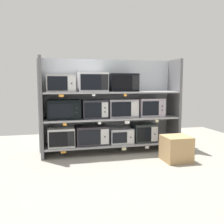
{
  "coord_description": "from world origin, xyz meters",
  "views": [
    {
      "loc": [
        -1.07,
        -4.43,
        1.26
      ],
      "look_at": [
        0.0,
        0.0,
        0.74
      ],
      "focal_mm": 40.42,
      "sensor_mm": 36.0,
      "label": 1
    }
  ],
  "objects_px": {
    "microwave_4": "(64,109)",
    "microwave_5": "(94,109)",
    "microwave_2": "(120,135)",
    "microwave_8": "(61,83)",
    "microwave_1": "(92,135)",
    "microwave_0": "(61,137)",
    "microwave_6": "(122,108)",
    "microwave_7": "(150,107)",
    "microwave_9": "(93,82)",
    "microwave_3": "(144,132)",
    "shipping_carton": "(176,148)",
    "microwave_10": "(123,83)"
  },
  "relations": [
    {
      "from": "microwave_3",
      "to": "microwave_8",
      "type": "xyz_separation_m",
      "value": [
        -1.52,
        -0.0,
        0.92
      ]
    },
    {
      "from": "microwave_0",
      "to": "microwave_6",
      "type": "height_order",
      "value": "microwave_6"
    },
    {
      "from": "microwave_4",
      "to": "microwave_5",
      "type": "xyz_separation_m",
      "value": [
        0.54,
        -0.0,
        -0.0
      ]
    },
    {
      "from": "microwave_4",
      "to": "microwave_8",
      "type": "distance_m",
      "value": 0.45
    },
    {
      "from": "microwave_5",
      "to": "shipping_carton",
      "type": "height_order",
      "value": "microwave_5"
    },
    {
      "from": "microwave_1",
      "to": "shipping_carton",
      "type": "distance_m",
      "value": 1.49
    },
    {
      "from": "microwave_2",
      "to": "microwave_3",
      "type": "distance_m",
      "value": 0.46
    },
    {
      "from": "microwave_2",
      "to": "microwave_9",
      "type": "bearing_deg",
      "value": -179.96
    },
    {
      "from": "microwave_8",
      "to": "microwave_9",
      "type": "bearing_deg",
      "value": 0.0
    },
    {
      "from": "microwave_3",
      "to": "microwave_8",
      "type": "bearing_deg",
      "value": -179.99
    },
    {
      "from": "microwave_9",
      "to": "microwave_5",
      "type": "bearing_deg",
      "value": 0.08
    },
    {
      "from": "microwave_5",
      "to": "shipping_carton",
      "type": "relative_size",
      "value": 1.04
    },
    {
      "from": "microwave_1",
      "to": "microwave_2",
      "type": "distance_m",
      "value": 0.53
    },
    {
      "from": "microwave_1",
      "to": "microwave_4",
      "type": "xyz_separation_m",
      "value": [
        -0.49,
        0.0,
        0.47
      ]
    },
    {
      "from": "microwave_10",
      "to": "microwave_1",
      "type": "bearing_deg",
      "value": -179.98
    },
    {
      "from": "microwave_2",
      "to": "microwave_4",
      "type": "height_order",
      "value": "microwave_4"
    },
    {
      "from": "microwave_3",
      "to": "microwave_9",
      "type": "relative_size",
      "value": 0.84
    },
    {
      "from": "microwave_7",
      "to": "microwave_10",
      "type": "distance_m",
      "value": 0.7
    },
    {
      "from": "microwave_8",
      "to": "microwave_7",
      "type": "bearing_deg",
      "value": 0.01
    },
    {
      "from": "microwave_5",
      "to": "microwave_6",
      "type": "bearing_deg",
      "value": 0.0
    },
    {
      "from": "microwave_5",
      "to": "microwave_9",
      "type": "xyz_separation_m",
      "value": [
        -0.03,
        -0.0,
        0.48
      ]
    },
    {
      "from": "microwave_4",
      "to": "microwave_6",
      "type": "xyz_separation_m",
      "value": [
        1.06,
        -0.0,
        -0.0
      ]
    },
    {
      "from": "microwave_1",
      "to": "microwave_4",
      "type": "relative_size",
      "value": 1.0
    },
    {
      "from": "microwave_5",
      "to": "microwave_8",
      "type": "xyz_separation_m",
      "value": [
        -0.58,
        -0.0,
        0.46
      ]
    },
    {
      "from": "microwave_7",
      "to": "shipping_carton",
      "type": "height_order",
      "value": "microwave_7"
    },
    {
      "from": "microwave_3",
      "to": "microwave_6",
      "type": "bearing_deg",
      "value": -180.0
    },
    {
      "from": "microwave_1",
      "to": "shipping_carton",
      "type": "height_order",
      "value": "microwave_1"
    },
    {
      "from": "microwave_4",
      "to": "microwave_8",
      "type": "bearing_deg",
      "value": -179.62
    },
    {
      "from": "microwave_6",
      "to": "microwave_8",
      "type": "bearing_deg",
      "value": -179.99
    },
    {
      "from": "microwave_0",
      "to": "microwave_4",
      "type": "height_order",
      "value": "microwave_4"
    },
    {
      "from": "microwave_0",
      "to": "microwave_9",
      "type": "xyz_separation_m",
      "value": [
        0.56,
        -0.0,
        0.95
      ]
    },
    {
      "from": "microwave_3",
      "to": "microwave_5",
      "type": "bearing_deg",
      "value": -180.0
    },
    {
      "from": "microwave_1",
      "to": "microwave_2",
      "type": "relative_size",
      "value": 1.33
    },
    {
      "from": "microwave_2",
      "to": "microwave_8",
      "type": "height_order",
      "value": "microwave_8"
    },
    {
      "from": "microwave_0",
      "to": "microwave_8",
      "type": "relative_size",
      "value": 0.93
    },
    {
      "from": "microwave_5",
      "to": "microwave_2",
      "type": "bearing_deg",
      "value": 0.04
    },
    {
      "from": "microwave_0",
      "to": "microwave_4",
      "type": "distance_m",
      "value": 0.48
    },
    {
      "from": "microwave_0",
      "to": "microwave_3",
      "type": "relative_size",
      "value": 1.06
    },
    {
      "from": "microwave_8",
      "to": "microwave_3",
      "type": "bearing_deg",
      "value": 0.01
    },
    {
      "from": "microwave_6",
      "to": "microwave_8",
      "type": "xyz_separation_m",
      "value": [
        -1.1,
        -0.0,
        0.45
      ]
    },
    {
      "from": "microwave_6",
      "to": "microwave_7",
      "type": "xyz_separation_m",
      "value": [
        0.54,
        0.0,
        0.01
      ]
    },
    {
      "from": "microwave_9",
      "to": "microwave_4",
      "type": "bearing_deg",
      "value": 179.97
    },
    {
      "from": "microwave_7",
      "to": "microwave_0",
      "type": "bearing_deg",
      "value": -180.0
    },
    {
      "from": "microwave_2",
      "to": "microwave_6",
      "type": "relative_size",
      "value": 0.8
    },
    {
      "from": "microwave_8",
      "to": "microwave_9",
      "type": "xyz_separation_m",
      "value": [
        0.55,
        0.0,
        0.02
      ]
    },
    {
      "from": "microwave_0",
      "to": "microwave_7",
      "type": "distance_m",
      "value": 1.72
    },
    {
      "from": "microwave_8",
      "to": "microwave_5",
      "type": "bearing_deg",
      "value": 0.01
    },
    {
      "from": "microwave_0",
      "to": "microwave_8",
      "type": "height_order",
      "value": "microwave_8"
    },
    {
      "from": "microwave_3",
      "to": "microwave_9",
      "type": "xyz_separation_m",
      "value": [
        -0.97,
        -0.0,
        0.94
      ]
    },
    {
      "from": "microwave_7",
      "to": "microwave_5",
      "type": "bearing_deg",
      "value": -179.99
    }
  ]
}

